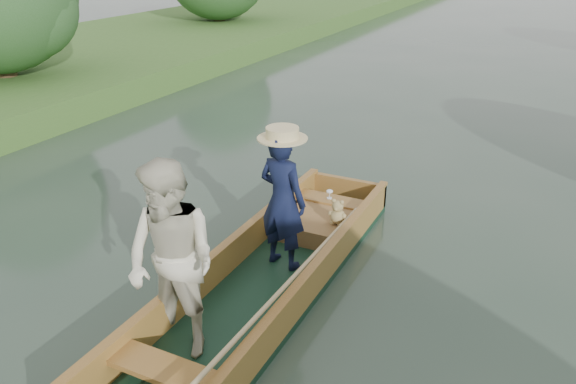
% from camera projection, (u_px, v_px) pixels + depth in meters
% --- Properties ---
extents(ground, '(120.00, 120.00, 0.00)m').
position_uv_depth(ground, '(263.00, 296.00, 5.86)').
color(ground, '#283D30').
rests_on(ground, ground).
extents(punt, '(1.26, 5.16, 1.84)m').
position_uv_depth(punt, '(239.00, 255.00, 5.42)').
color(punt, '#12301F').
rests_on(punt, ground).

